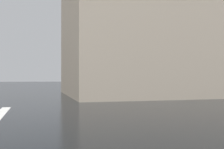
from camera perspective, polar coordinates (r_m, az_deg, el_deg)
The scene contains 1 object.
haussmann_block_corner at distance 31.87m, azimuth 11.28°, elevation 14.02°, with size 15.02×21.62×20.14m.
Camera 1 is at (-7.57, -4.36, 1.85)m, focal length 44.49 mm.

